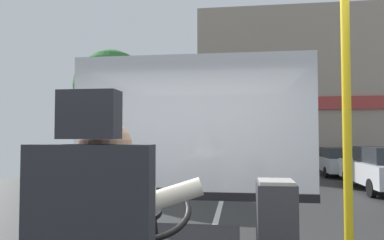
{
  "coord_description": "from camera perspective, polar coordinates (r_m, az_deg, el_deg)",
  "views": [
    {
      "loc": [
        0.49,
        -1.96,
        1.77
      ],
      "look_at": [
        0.05,
        1.35,
        1.91
      ],
      "focal_mm": 33.37,
      "sensor_mm": 36.0,
      "label": 1
    }
  ],
  "objects": [
    {
      "name": "bus_driver",
      "position": [
        1.63,
        -13.08,
        -17.26
      ],
      "size": [
        0.77,
        0.56,
        0.76
      ],
      "color": "#282833",
      "rests_on": "driver_seat"
    },
    {
      "name": "handrail_pole",
      "position": [
        1.97,
        23.54,
        -1.81
      ],
      "size": [
        0.04,
        0.04,
        2.27
      ],
      "color": "gold",
      "rests_on": "bus_floor"
    },
    {
      "name": "shop_building",
      "position": [
        19.96,
        20.12,
        4.19
      ],
      "size": [
        12.73,
        4.27,
        8.06
      ],
      "color": "gray",
      "rests_on": "ground"
    },
    {
      "name": "windshield_panel",
      "position": [
        3.62,
        -0.21,
        -3.59
      ],
      "size": [
        2.5,
        0.08,
        1.48
      ],
      "color": "silver"
    },
    {
      "name": "street_tree",
      "position": [
        13.24,
        -12.78,
        5.02
      ],
      "size": [
        2.66,
        2.66,
        4.85
      ],
      "color": "#4C3828",
      "rests_on": "ground"
    },
    {
      "name": "parked_car_silver",
      "position": [
        17.41,
        22.44,
        -6.02
      ],
      "size": [
        1.84,
        4.27,
        1.22
      ],
      "color": "silver",
      "rests_on": "ground"
    },
    {
      "name": "ground",
      "position": [
        10.92,
        5.02,
        -11.9
      ],
      "size": [
        18.0,
        44.0,
        0.06
      ],
      "color": "#323232"
    }
  ]
}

